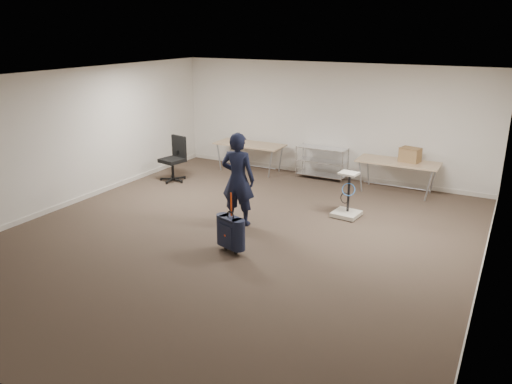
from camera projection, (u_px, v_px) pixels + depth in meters
The scene contains 10 objects.
ground at pixel (236, 238), 8.93m from camera, with size 9.00×9.00×0.00m, color #3F3326.
room_shell at pixel (271, 211), 10.07m from camera, with size 8.00×9.00×9.00m.
folding_table_left at pixel (250, 146), 12.87m from camera, with size 1.80×0.75×0.73m.
folding_table_right at pixel (398, 164), 11.17m from camera, with size 1.80×0.75×0.73m.
wire_shelf at pixel (322, 161), 12.30m from camera, with size 1.22×0.47×0.80m.
person at pixel (238, 179), 9.30m from camera, with size 0.65×0.43×1.78m, color black.
suitcase at pixel (231, 232), 8.25m from camera, with size 0.43×0.32×1.05m.
office_chair at pixel (174, 167), 12.18m from camera, with size 0.66×0.66×1.09m.
equipment_cart at pixel (347, 205), 9.85m from camera, with size 0.55×0.55×0.92m.
cardboard_box at pixel (410, 155), 11.08m from camera, with size 0.42×0.32×0.32m, color #A4824C.
Camera 1 is at (4.19, -7.08, 3.59)m, focal length 35.00 mm.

